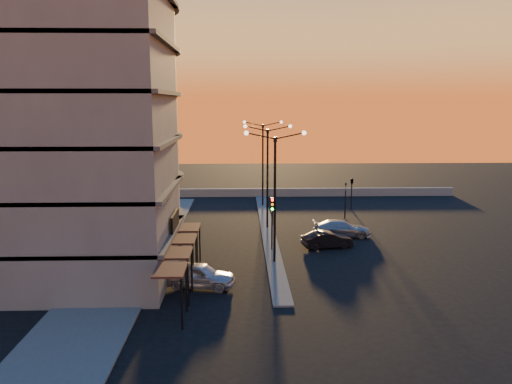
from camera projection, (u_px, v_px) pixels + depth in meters
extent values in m
plane|color=black|center=(274.00, 263.00, 36.02)|extent=(120.00, 120.00, 0.00)
cube|color=#52524F|center=(139.00, 247.00, 39.64)|extent=(5.00, 40.00, 0.12)
cube|color=#52524F|center=(267.00, 228.00, 45.85)|extent=(1.20, 36.00, 0.12)
cube|color=#67655E|center=(277.00, 192.00, 61.57)|extent=(44.00, 0.50, 1.00)
cylinder|color=#68635C|center=(77.00, 87.00, 35.38)|extent=(14.00, 14.00, 25.00)
cube|color=#68635C|center=(50.00, 85.00, 30.46)|extent=(14.00, 10.00, 25.00)
cylinder|color=black|center=(86.00, 236.00, 37.30)|extent=(14.16, 14.16, 2.40)
cube|color=black|center=(175.00, 222.00, 33.22)|extent=(0.15, 3.20, 1.20)
cylinder|color=black|center=(275.00, 202.00, 35.23)|extent=(0.18, 0.18, 9.00)
cube|color=black|center=(275.00, 139.00, 34.45)|extent=(0.25, 0.25, 0.35)
sphere|color=#FFE5B2|center=(246.00, 133.00, 34.31)|extent=(0.32, 0.32, 0.32)
sphere|color=#FFE5B2|center=(304.00, 133.00, 34.43)|extent=(0.32, 0.32, 0.32)
cylinder|color=black|center=(267.00, 180.00, 45.07)|extent=(0.18, 0.18, 9.00)
cube|color=black|center=(268.00, 131.00, 44.29)|extent=(0.25, 0.25, 0.35)
sphere|color=#FFE5B2|center=(245.00, 126.00, 44.15)|extent=(0.32, 0.32, 0.32)
sphere|color=#FFE5B2|center=(290.00, 126.00, 44.27)|extent=(0.32, 0.32, 0.32)
cylinder|color=black|center=(263.00, 166.00, 54.91)|extent=(0.18, 0.18, 9.00)
cube|color=black|center=(263.00, 126.00, 54.13)|extent=(0.25, 0.25, 0.35)
sphere|color=#FFE5B2|center=(244.00, 122.00, 53.99)|extent=(0.32, 0.32, 0.32)
sphere|color=#FFE5B2|center=(281.00, 122.00, 54.11)|extent=(0.32, 0.32, 0.32)
cylinder|color=black|center=(272.00, 231.00, 38.69)|extent=(0.12, 0.12, 3.20)
cube|color=black|center=(272.00, 204.00, 38.13)|extent=(0.28, 0.16, 1.00)
sphere|color=#FF0C05|center=(272.00, 200.00, 37.97)|extent=(0.20, 0.20, 0.20)
sphere|color=orange|center=(272.00, 205.00, 38.03)|extent=(0.20, 0.20, 0.20)
sphere|color=#0CFF26|center=(272.00, 209.00, 38.10)|extent=(0.20, 0.20, 0.20)
cylinder|color=black|center=(345.00, 204.00, 49.78)|extent=(0.12, 0.12, 2.80)
imported|color=black|center=(346.00, 187.00, 49.46)|extent=(0.13, 0.16, 0.80)
cylinder|color=black|center=(351.00, 197.00, 53.76)|extent=(0.12, 0.12, 2.80)
imported|color=black|center=(352.00, 180.00, 53.44)|extent=(0.42, 1.99, 0.80)
imported|color=#B3B5BC|center=(199.00, 275.00, 31.15)|extent=(4.79, 2.68, 1.54)
imported|color=black|center=(327.00, 240.00, 39.67)|extent=(4.23, 2.18, 1.33)
imported|color=#9B9FA2|center=(342.00, 229.00, 42.97)|extent=(5.00, 2.16, 1.43)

